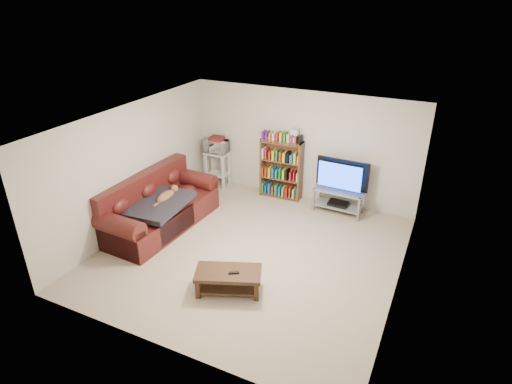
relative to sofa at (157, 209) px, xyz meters
The scene contains 19 objects.
floor 2.11m from the sofa, ahead, with size 5.00×5.00×0.00m, color #C4AD92.
ceiling 2.91m from the sofa, ahead, with size 5.00×5.00×0.00m, color white.
wall_back 3.31m from the sofa, 49.52° to the left, with size 5.00×5.00×0.00m, color silver.
wall_front 3.41m from the sofa, 50.97° to the right, with size 5.00×5.00×0.00m, color silver.
wall_left 0.94m from the sofa, behind, with size 5.00×5.00×0.00m, color silver.
wall_right 4.66m from the sofa, ahead, with size 5.00×5.00×0.00m, color silver.
sofa is the anchor object (origin of this frame).
blanket 0.35m from the sofa, 43.38° to the right, with size 0.95×1.23×0.10m, color #232029.
cat 0.36m from the sofa, 12.84° to the left, with size 0.27×0.67×0.20m, color brown, non-canonical shape.
coffee_table 2.53m from the sofa, 27.93° to the right, with size 1.13×0.85×0.37m.
remote 2.62m from the sofa, 27.03° to the right, with size 0.17×0.05×0.02m, color black.
tv_stand 3.70m from the sofa, 34.26° to the left, with size 1.03×0.50×0.51m.
television 3.73m from the sofa, 34.26° to the left, with size 1.09×0.14×0.63m, color black.
dvd_player 3.70m from the sofa, 34.26° to the left, with size 0.41×0.28×0.06m, color black.
bookshelf 2.82m from the sofa, 52.93° to the left, with size 0.93×0.31×1.33m.
shelf_clutter 3.07m from the sofa, 51.57° to the left, with size 0.68×0.22×0.28m.
microwave_stand 2.14m from the sofa, 86.58° to the left, with size 0.53×0.39×0.84m.
microwave 2.23m from the sofa, 86.58° to the left, with size 0.52×0.35×0.29m, color silver.
game_boxes 2.28m from the sofa, 86.58° to the left, with size 0.31×0.27×0.05m, color maroon.
Camera 1 is at (2.83, -5.76, 4.32)m, focal length 30.00 mm.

